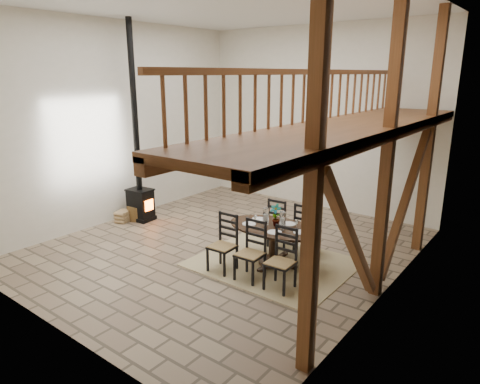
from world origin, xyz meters
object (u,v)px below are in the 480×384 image
Objects in this scene: wood_stove at (139,178)px; log_basket at (138,211)px; dining_table at (270,246)px; log_stack at (123,216)px.

wood_stove is 8.52× the size of log_basket.
dining_table reaches higher than log_basket.
log_basket is at bearing 72.56° from log_stack.
dining_table is 4.32m from wood_stove.
log_basket is 1.26× the size of log_stack.
log_stack is (-4.48, -0.14, -0.28)m from dining_table.
log_basket is (-0.10, -0.01, -0.92)m from wood_stove.
wood_stove is at bearing 173.91° from dining_table.
wood_stove reaches higher than log_stack.
dining_table is at bearing 1.82° from log_stack.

